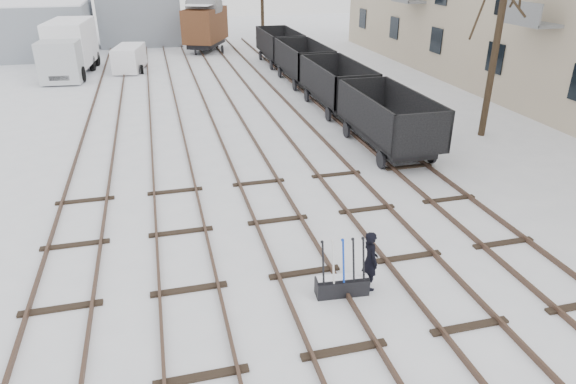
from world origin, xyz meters
name	(u,v)px	position (x,y,z in m)	size (l,w,h in m)	color
ground	(304,273)	(0.00, 0.00, 0.00)	(120.00, 120.00, 0.00)	white
tracks	(228,121)	(0.00, 13.67, 0.07)	(13.90, 52.00, 0.16)	black
shed_left	(25,29)	(-13.00, 36.00, 2.05)	(10.00, 8.00, 4.10)	gray
shed_right	(140,18)	(-4.00, 40.00, 2.25)	(7.00, 6.00, 4.50)	gray
ground_frame	(342,284)	(0.64, -1.08, 0.28)	(1.33, 0.52, 1.49)	black
worker	(370,260)	(1.39, -0.98, 0.79)	(0.58, 0.38, 1.58)	black
freight_wagon_a	(387,128)	(6.00, 8.15, 0.93)	(2.38, 5.96, 2.43)	black
freight_wagon_b	(337,92)	(6.00, 14.55, 0.93)	(2.38, 5.96, 2.43)	black
freight_wagon_c	(303,68)	(6.00, 20.95, 0.93)	(2.38, 5.96, 2.43)	black
freight_wagon_d	(280,51)	(6.00, 27.35, 0.93)	(2.38, 5.96, 2.43)	black
box_van_wagon	(205,24)	(1.29, 34.28, 2.25)	(4.54, 5.72, 3.87)	black
lorry	(69,48)	(-8.68, 27.34, 1.80)	(3.03, 7.86, 3.49)	black
panel_van	(129,58)	(-4.87, 27.60, 0.89)	(2.37, 4.14, 1.72)	white
tree_near	(496,48)	(11.07, 8.78, 3.93)	(0.30, 0.30, 7.86)	black
tree_far_left	(132,9)	(-4.64, 40.94, 2.98)	(0.30, 0.30, 5.95)	black
tree_far_right	(262,3)	(6.57, 36.05, 3.64)	(0.30, 0.30, 7.27)	black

